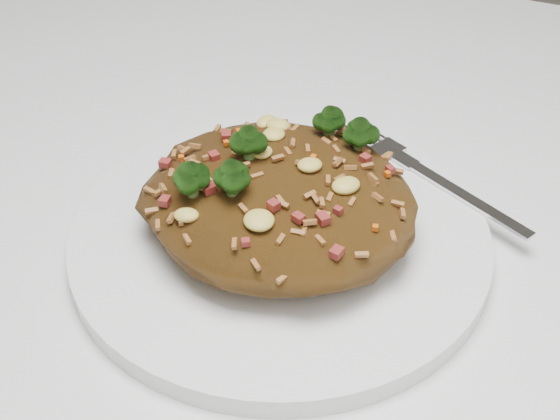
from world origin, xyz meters
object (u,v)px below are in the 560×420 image
at_px(fried_rice, 280,189).
at_px(fork, 439,181).
at_px(dining_table, 324,329).
at_px(plate, 280,237).

height_order(fried_rice, fork, fried_rice).
height_order(dining_table, fork, fork).
distance_m(fried_rice, fork, 0.12).
height_order(plate, fried_rice, fried_rice).
xyz_separation_m(fried_rice, fork, (0.08, 0.08, -0.03)).
bearing_deg(dining_table, fried_rice, -139.25).
relative_size(fried_rice, fork, 1.11).
distance_m(dining_table, fork, 0.13).
relative_size(dining_table, plate, 4.63).
height_order(dining_table, plate, plate).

